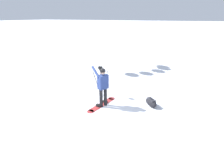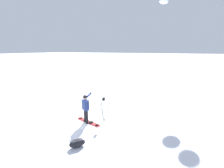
% 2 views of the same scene
% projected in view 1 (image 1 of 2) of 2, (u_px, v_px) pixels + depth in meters
% --- Properties ---
extents(ground_plane, '(300.00, 300.00, 0.00)m').
position_uv_depth(ground_plane, '(98.00, 115.00, 6.69)').
color(ground_plane, white).
extents(snowboarder, '(0.48, 0.76, 1.71)m').
position_uv_depth(snowboarder, '(103.00, 84.00, 7.04)').
color(snowboarder, black).
rests_on(snowboarder, ground_plane).
extents(snowboard, '(1.70, 0.58, 0.10)m').
position_uv_depth(snowboard, '(102.00, 104.00, 7.50)').
color(snowboard, '#B23333').
rests_on(snowboard, ground_plane).
extents(gear_bag_large, '(0.67, 0.69, 0.35)m').
position_uv_depth(gear_bag_large, '(151.00, 102.00, 7.33)').
color(gear_bag_large, black).
rests_on(gear_bag_large, ground_plane).
extents(camera_tripod, '(0.68, 0.63, 1.47)m').
position_uv_depth(camera_tripod, '(101.00, 75.00, 7.97)').
color(camera_tripod, '#262628').
rests_on(camera_tripod, ground_plane).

